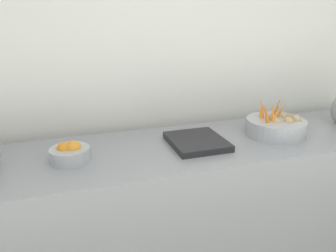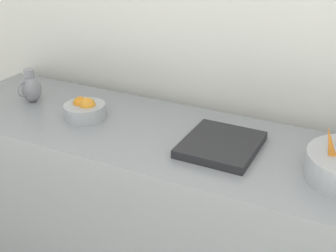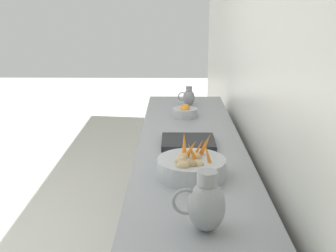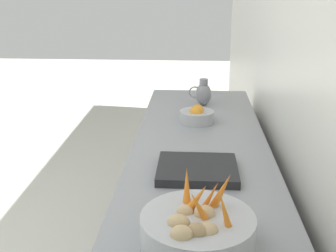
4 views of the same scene
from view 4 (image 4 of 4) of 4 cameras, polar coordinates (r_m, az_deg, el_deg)
vegetable_colander at (r=1.37m, az=3.95°, el=-13.40°), size 0.36×0.36×0.22m
orange_bowl at (r=2.49m, az=3.83°, el=1.41°), size 0.20×0.20×0.11m
metal_pitcher_short at (r=2.84m, az=4.67°, el=4.33°), size 0.15×0.10×0.17m
counter_sink_basin at (r=1.85m, az=3.90°, el=-5.74°), size 0.34×0.30×0.04m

